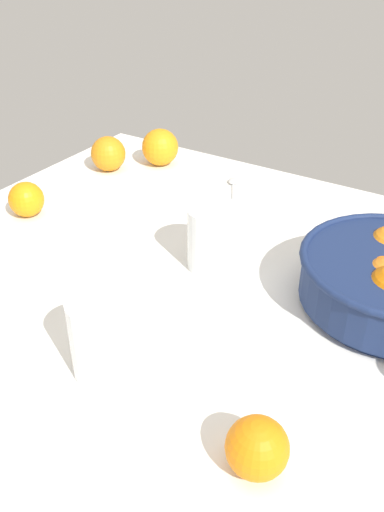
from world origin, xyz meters
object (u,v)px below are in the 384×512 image
at_px(loose_orange_1, 160,147).
at_px(loose_orange_2, 26,199).
at_px(spoon, 233,187).
at_px(loose_orange_3, 257,448).
at_px(juice_glass, 102,342).
at_px(loose_orange_4, 108,154).
at_px(second_glass, 214,241).

bearing_deg(loose_orange_1, loose_orange_2, -102.22).
bearing_deg(spoon, loose_orange_1, 172.57).
relative_size(loose_orange_1, loose_orange_3, 1.23).
height_order(juice_glass, loose_orange_4, juice_glass).
bearing_deg(spoon, loose_orange_4, -167.87).
bearing_deg(spoon, second_glass, -67.67).
relative_size(loose_orange_2, loose_orange_4, 0.87).
height_order(loose_orange_2, loose_orange_4, loose_orange_4).
bearing_deg(second_glass, loose_orange_4, 151.82).
height_order(loose_orange_1, spoon, loose_orange_1).
height_order(juice_glass, loose_orange_1, juice_glass).
bearing_deg(loose_orange_2, second_glass, 5.56).
relative_size(second_glass, loose_orange_1, 1.27).
xyz_separation_m(loose_orange_2, loose_orange_3, (0.65, -0.29, 0.00)).
distance_m(loose_orange_1, loose_orange_4, 0.12).
bearing_deg(loose_orange_1, spoon, -7.43).
bearing_deg(loose_orange_2, loose_orange_4, 91.40).
height_order(second_glass, loose_orange_1, second_glass).
height_order(loose_orange_4, spoon, loose_orange_4).
relative_size(loose_orange_1, loose_orange_2, 1.24).
distance_m(loose_orange_4, spoon, 0.31).
relative_size(second_glass, loose_orange_2, 1.57).
distance_m(second_glass, spoon, 0.31).
distance_m(loose_orange_2, spoon, 0.44).
height_order(loose_orange_1, loose_orange_4, loose_orange_1).
bearing_deg(juice_glass, second_glass, 91.31).
bearing_deg(loose_orange_1, loose_orange_4, -132.12).
xyz_separation_m(loose_orange_1, loose_orange_3, (0.58, -0.64, -0.01)).
height_order(juice_glass, loose_orange_3, juice_glass).
bearing_deg(second_glass, spoon, 112.33).
bearing_deg(second_glass, loose_orange_1, 136.57).
bearing_deg(loose_orange_3, second_glass, 126.89).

